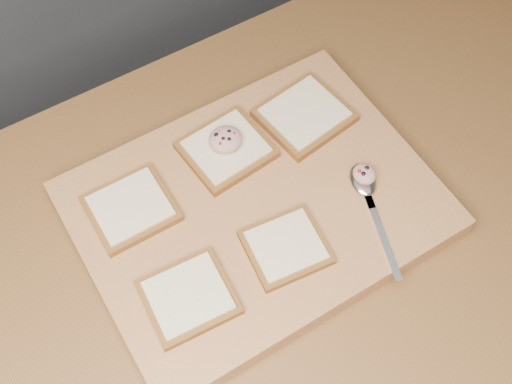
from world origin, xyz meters
TOP-DOWN VIEW (x-y plane):
  - island_counter at (0.00, 0.00)m, footprint 2.00×0.80m
  - cutting_board at (0.06, 0.04)m, footprint 0.52×0.39m
  - bread_far_left at (-0.10, 0.12)m, footprint 0.12×0.11m
  - bread_far_center at (0.07, 0.14)m, footprint 0.13×0.12m
  - bread_far_right at (0.21, 0.13)m, footprint 0.14×0.13m
  - bread_near_left at (-0.10, -0.04)m, footprint 0.12×0.11m
  - bread_near_center at (0.06, -0.05)m, footprint 0.12×0.11m
  - tuna_salad_dollop at (0.07, 0.14)m, footprint 0.05×0.05m
  - spoon at (0.21, -0.03)m, footprint 0.09×0.19m
  - spoon_salad at (0.22, -0.01)m, footprint 0.03×0.04m

SIDE VIEW (x-z plane):
  - island_counter at x=0.00m, z-range 0.00..0.90m
  - cutting_board at x=0.06m, z-range 0.90..0.94m
  - spoon at x=0.21m, z-range 0.94..0.95m
  - bread_near_center at x=0.06m, z-range 0.94..0.96m
  - bread_near_left at x=-0.10m, z-range 0.94..0.96m
  - bread_far_left at x=-0.10m, z-range 0.94..0.96m
  - bread_far_center at x=0.07m, z-range 0.94..0.96m
  - bread_far_right at x=0.21m, z-range 0.94..0.96m
  - spoon_salad at x=0.22m, z-range 0.95..0.97m
  - tuna_salad_dollop at x=0.07m, z-range 0.96..0.98m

